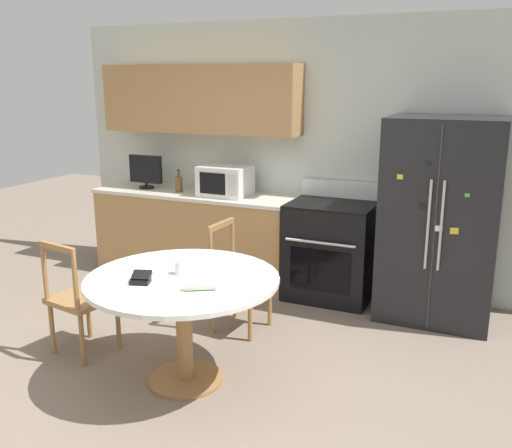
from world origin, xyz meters
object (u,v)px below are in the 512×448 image
at_px(candle_glass, 180,269).
at_px(wallet, 141,279).
at_px(microwave, 225,181).
at_px(dining_chair_left, 80,299).
at_px(oven_range, 331,250).
at_px(countertop_tv, 146,171).
at_px(counter_bottle, 179,184).
at_px(dining_chair_far, 239,279).
at_px(refrigerator, 440,220).

height_order(candle_glass, wallet, candle_glass).
xyz_separation_m(microwave, candle_glass, (0.63, -1.91, -0.25)).
bearing_deg(microwave, dining_chair_left, -97.73).
distance_m(oven_range, microwave, 1.26).
distance_m(oven_range, wallet, 2.26).
distance_m(dining_chair_left, candle_glass, 0.97).
bearing_deg(countertop_tv, counter_bottle, -5.61).
bearing_deg(countertop_tv, dining_chair_left, -69.98).
distance_m(countertop_tv, candle_glass, 2.50).
height_order(dining_chair_far, candle_glass, dining_chair_far).
bearing_deg(oven_range, countertop_tv, 179.80).
distance_m(refrigerator, oven_range, 1.05).
bearing_deg(counter_bottle, dining_chair_left, -82.09).
bearing_deg(dining_chair_left, wallet, -8.44).
bearing_deg(wallet, countertop_tv, 123.80).
relative_size(oven_range, dining_chair_far, 1.20).
height_order(refrigerator, oven_range, refrigerator).
distance_m(counter_bottle, dining_chair_left, 1.96).
distance_m(dining_chair_far, candle_glass, 0.96).
relative_size(refrigerator, candle_glass, 19.61).
distance_m(microwave, candle_glass, 2.03).
height_order(oven_range, dining_chair_far, oven_range).
height_order(countertop_tv, counter_bottle, countertop_tv).
xyz_separation_m(countertop_tv, dining_chair_left, (0.69, -1.90, -0.65)).
relative_size(counter_bottle, dining_chair_left, 0.26).
relative_size(microwave, wallet, 3.02).
bearing_deg(wallet, dining_chair_left, 161.50).
bearing_deg(refrigerator, dining_chair_far, -146.80).
bearing_deg(refrigerator, countertop_tv, 178.79).
distance_m(refrigerator, counter_bottle, 2.61).
bearing_deg(microwave, refrigerator, -1.85).
bearing_deg(oven_range, dining_chair_far, -115.59).
bearing_deg(dining_chair_left, candle_glass, 9.92).
height_order(countertop_tv, dining_chair_left, countertop_tv).
xyz_separation_m(dining_chair_far, wallet, (-0.15, -1.14, 0.36)).
bearing_deg(wallet, refrigerator, 52.54).
height_order(dining_chair_left, candle_glass, dining_chair_left).
bearing_deg(dining_chair_far, counter_bottle, -125.93).
bearing_deg(candle_glass, dining_chair_far, 89.89).
height_order(refrigerator, candle_glass, refrigerator).
distance_m(microwave, counter_bottle, 0.52).
relative_size(oven_range, counter_bottle, 4.57).
xyz_separation_m(countertop_tv, wallet, (1.44, -2.15, -0.30)).
height_order(countertop_tv, candle_glass, countertop_tv).
relative_size(dining_chair_left, wallet, 5.69).
distance_m(dining_chair_far, dining_chair_left, 1.26).
height_order(oven_range, wallet, oven_range).
distance_m(refrigerator, microwave, 2.10).
xyz_separation_m(refrigerator, oven_range, (-0.97, 0.06, -0.40)).
bearing_deg(refrigerator, candle_glass, -128.35).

